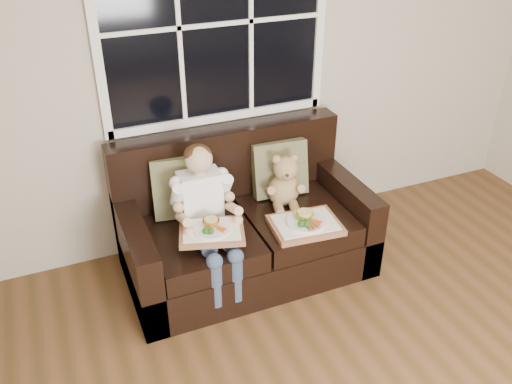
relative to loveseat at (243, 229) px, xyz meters
name	(u,v)px	position (x,y,z in m)	size (l,w,h in m)	color
window_back	(215,24)	(0.00, 0.46, 1.34)	(1.62, 0.04, 1.37)	black
loveseat	(243,229)	(0.00, 0.00, 0.00)	(1.70, 0.92, 0.96)	black
pillow_left	(183,187)	(-0.38, 0.15, 0.35)	(0.44, 0.26, 0.43)	brown
pillow_right	(280,169)	(0.35, 0.15, 0.34)	(0.42, 0.22, 0.41)	brown
child	(205,205)	(-0.31, -0.12, 0.34)	(0.40, 0.60, 0.90)	white
teddy_bear	(285,184)	(0.32, 0.00, 0.30)	(0.28, 0.33, 0.41)	tan
tray_left	(212,231)	(-0.33, -0.30, 0.26)	(0.48, 0.41, 0.09)	#8C5A3F
tray_right	(305,224)	(0.31, -0.34, 0.17)	(0.49, 0.39, 0.10)	#8C5A3F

